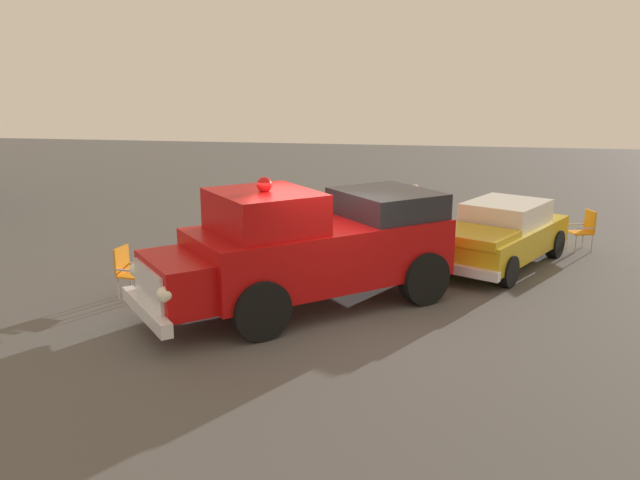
% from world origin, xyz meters
% --- Properties ---
extents(ground_plane, '(60.00, 60.00, 0.00)m').
position_xyz_m(ground_plane, '(0.00, 0.00, 0.00)').
color(ground_plane, '#514F4C').
extents(vintage_fire_truck, '(5.50, 5.94, 2.59)m').
position_xyz_m(vintage_fire_truck, '(-0.45, -0.40, 1.20)').
color(vintage_fire_truck, black).
rests_on(vintage_fire_truck, ground).
extents(classic_hot_rod, '(4.72, 3.69, 1.46)m').
position_xyz_m(classic_hot_rod, '(-3.98, 3.41, 0.75)').
color(classic_hot_rod, black).
rests_on(classic_hot_rod, ground).
extents(lawn_chair_near_truck, '(0.65, 0.65, 1.02)m').
position_xyz_m(lawn_chair_near_truck, '(-7.51, 1.33, 0.59)').
color(lawn_chair_near_truck, '#B7BABF').
rests_on(lawn_chair_near_truck, ground).
extents(lawn_chair_by_car, '(0.63, 0.63, 1.02)m').
position_xyz_m(lawn_chair_by_car, '(-5.75, 5.68, 0.59)').
color(lawn_chair_by_car, '#B7BABF').
rests_on(lawn_chair_by_car, ground).
extents(lawn_chair_spare, '(0.57, 0.56, 1.02)m').
position_xyz_m(lawn_chair_spare, '(-0.43, -4.10, 0.59)').
color(lawn_chair_spare, '#B7BABF').
rests_on(lawn_chair_spare, ground).
extents(spectator_seated, '(0.64, 0.56, 1.29)m').
position_xyz_m(spectator_seated, '(-7.39, 1.38, 0.70)').
color(spectator_seated, '#383842').
rests_on(spectator_seated, ground).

